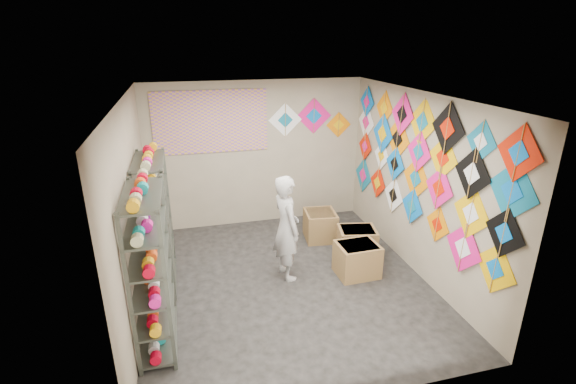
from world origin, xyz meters
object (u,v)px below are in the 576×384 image
object	(u,v)px
shelf_rack_back	(156,224)
carton_c	(320,225)
shelf_rack_front	(151,271)
shopkeeper	(286,228)
carton_a	(357,259)
carton_b	(357,242)

from	to	relation	value
shelf_rack_back	carton_c	world-z (taller)	shelf_rack_back
shelf_rack_front	shopkeeper	size ratio (longest dim) A/B	1.19
shopkeeper	carton_a	distance (m)	1.20
shelf_rack_back	carton_c	xyz separation A→B (m)	(2.71, 0.77, -0.70)
carton_a	shopkeeper	bearing A→B (deg)	165.45
shelf_rack_front	shelf_rack_back	bearing A→B (deg)	90.00
shelf_rack_front	carton_b	distance (m)	3.43
carton_a	carton_c	distance (m)	1.30
shopkeeper	carton_a	size ratio (longest dim) A/B	2.63
shopkeeper	carton_b	xyz separation A→B (m)	(1.27, 0.29, -0.55)
carton_b	carton_c	size ratio (longest dim) A/B	1.03
carton_a	carton_c	xyz separation A→B (m)	(-0.15, 1.29, 0.00)
shelf_rack_front	shelf_rack_back	size ratio (longest dim) A/B	1.00
shelf_rack_back	carton_a	xyz separation A→B (m)	(2.86, -0.52, -0.70)
shelf_rack_front	shelf_rack_back	distance (m)	1.30
shelf_rack_front	shopkeeper	distance (m)	2.09
carton_b	carton_a	bearing A→B (deg)	-101.49
shopkeeper	shelf_rack_back	bearing A→B (deg)	71.25
shelf_rack_front	carton_a	size ratio (longest dim) A/B	3.13
carton_b	carton_c	world-z (taller)	carton_c
carton_a	carton_b	size ratio (longest dim) A/B	1.01
shelf_rack_back	carton_b	world-z (taller)	shelf_rack_back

